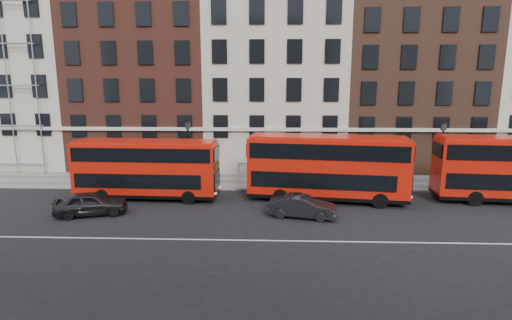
{
  "coord_description": "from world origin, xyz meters",
  "views": [
    {
      "loc": [
        -0.41,
        -22.07,
        8.38
      ],
      "look_at": [
        -1.39,
        5.0,
        3.0
      ],
      "focal_mm": 28.0,
      "sensor_mm": 36.0,
      "label": 1
    }
  ],
  "objects_px": {
    "bus_b": "(146,168)",
    "car_front": "(302,207)",
    "car_rear": "(91,203)",
    "bus_c": "(326,166)"
  },
  "relations": [
    {
      "from": "bus_b",
      "to": "car_front",
      "type": "bearing_deg",
      "value": -16.26
    },
    {
      "from": "bus_b",
      "to": "car_front",
      "type": "xyz_separation_m",
      "value": [
        10.88,
        -3.61,
        -1.6
      ]
    },
    {
      "from": "car_rear",
      "to": "car_front",
      "type": "relative_size",
      "value": 1.05
    },
    {
      "from": "bus_c",
      "to": "car_front",
      "type": "height_order",
      "value": "bus_c"
    },
    {
      "from": "car_rear",
      "to": "car_front",
      "type": "xyz_separation_m",
      "value": [
        13.37,
        0.04,
        -0.06
      ]
    },
    {
      "from": "bus_b",
      "to": "car_rear",
      "type": "distance_m",
      "value": 4.67
    },
    {
      "from": "car_rear",
      "to": "bus_c",
      "type": "bearing_deg",
      "value": -92.43
    },
    {
      "from": "bus_b",
      "to": "car_front",
      "type": "distance_m",
      "value": 11.58
    },
    {
      "from": "bus_c",
      "to": "car_rear",
      "type": "relative_size",
      "value": 2.57
    },
    {
      "from": "car_rear",
      "to": "car_front",
      "type": "bearing_deg",
      "value": -105.68
    }
  ]
}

